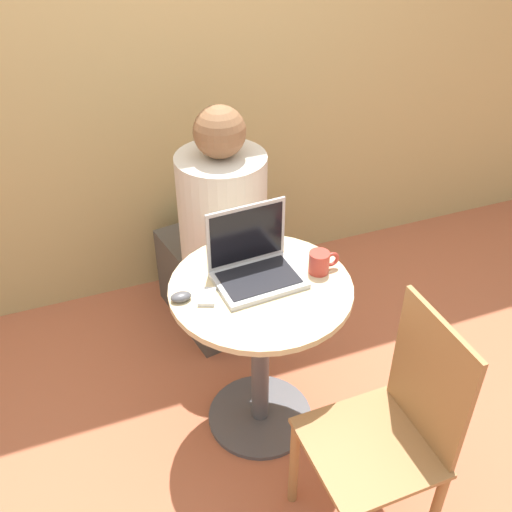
{
  "coord_description": "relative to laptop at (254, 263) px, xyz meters",
  "views": [
    {
      "loc": [
        -0.64,
        -1.59,
        2.11
      ],
      "look_at": [
        0.0,
        0.05,
        0.84
      ],
      "focal_mm": 42.0,
      "sensor_mm": 36.0,
      "label": 1
    }
  ],
  "objects": [
    {
      "name": "ground_plane",
      "position": [
        0.0,
        -0.06,
        -0.8
      ],
      "size": [
        12.0,
        12.0,
        0.0
      ],
      "primitive_type": "plane",
      "color": "#B26042"
    },
    {
      "name": "back_wall",
      "position": [
        0.0,
        1.08,
        0.5
      ],
      "size": [
        7.0,
        0.05,
        2.6
      ],
      "color": "tan",
      "rests_on": "ground_plane"
    },
    {
      "name": "round_table",
      "position": [
        0.0,
        -0.06,
        -0.29
      ],
      "size": [
        0.68,
        0.68,
        0.74
      ],
      "color": "#4C4C51",
      "rests_on": "ground_plane"
    },
    {
      "name": "laptop",
      "position": [
        0.0,
        0.0,
        0.0
      ],
      "size": [
        0.33,
        0.25,
        0.27
      ],
      "color": "#B7B7BC",
      "rests_on": "round_table"
    },
    {
      "name": "cell_phone",
      "position": [
        -0.2,
        -0.07,
        -0.05
      ],
      "size": [
        0.09,
        0.11,
        0.02
      ],
      "color": "silver",
      "rests_on": "round_table"
    },
    {
      "name": "computer_mouse",
      "position": [
        -0.29,
        -0.04,
        -0.04
      ],
      "size": [
        0.08,
        0.05,
        0.03
      ],
      "color": "#4C4C51",
      "rests_on": "round_table"
    },
    {
      "name": "coffee_cup",
      "position": [
        0.24,
        -0.06,
        -0.02
      ],
      "size": [
        0.12,
        0.08,
        0.09
      ],
      "color": "#B2382D",
      "rests_on": "round_table"
    },
    {
      "name": "chair_empty",
      "position": [
        0.23,
        -0.65,
        -0.32
      ],
      "size": [
        0.4,
        0.4,
        0.94
      ],
      "color": "#9E7042",
      "rests_on": "ground_plane"
    },
    {
      "name": "person_seated",
      "position": [
        0.04,
        0.6,
        -0.31
      ],
      "size": [
        0.47,
        0.64,
        1.2
      ],
      "color": "#4C4742",
      "rests_on": "ground_plane"
    }
  ]
}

